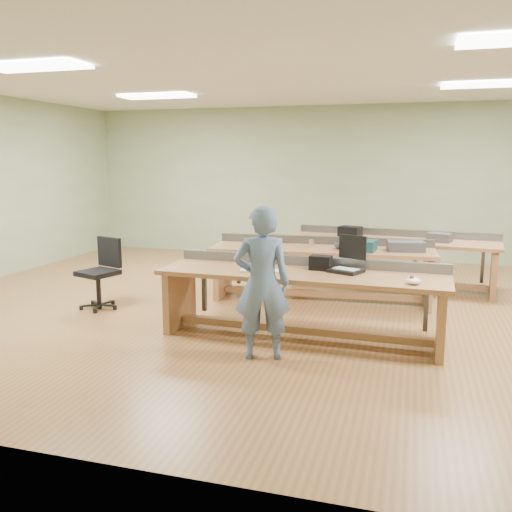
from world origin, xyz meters
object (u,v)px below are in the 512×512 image
at_px(workbench_mid, 322,261).
at_px(mug, 339,245).
at_px(workbench_back, 392,251).
at_px(laptop_base, 346,271).
at_px(person, 262,283).
at_px(task_chair, 101,283).
at_px(parts_bin_teal, 360,245).
at_px(parts_bin_grey, 406,246).
at_px(workbench_front, 302,288).
at_px(camera_bag, 321,263).
at_px(drinks_can, 311,244).

xyz_separation_m(workbench_mid, mug, (0.25, -0.07, 0.24)).
relative_size(workbench_back, laptop_base, 9.63).
bearing_deg(workbench_mid, workbench_back, 47.34).
distance_m(person, task_chair, 2.84).
bearing_deg(parts_bin_teal, workbench_mid, 166.09).
height_order(task_chair, parts_bin_grey, task_chair).
bearing_deg(workbench_front, camera_bag, 39.56).
relative_size(person, task_chair, 1.63).
relative_size(workbench_mid, mug, 24.51).
xyz_separation_m(mug, drinks_can, (-0.39, 0.01, 0.01)).
distance_m(laptop_base, mug, 1.57).
bearing_deg(laptop_base, parts_bin_teal, 113.54).
distance_m(parts_bin_grey, mug, 0.88).
distance_m(workbench_back, camera_bag, 2.76).
xyz_separation_m(parts_bin_teal, parts_bin_grey, (0.59, 0.17, -0.01)).
relative_size(person, mug, 12.05).
relative_size(parts_bin_teal, parts_bin_grey, 0.86).
relative_size(workbench_front, mug, 24.89).
bearing_deg(workbench_mid, parts_bin_teal, -17.60).
height_order(workbench_front, drinks_can, same).
height_order(camera_bag, drinks_can, camera_bag).
relative_size(workbench_front, parts_bin_teal, 7.68).
relative_size(person, parts_bin_teal, 3.72).
height_order(parts_bin_teal, drinks_can, parts_bin_teal).
height_order(person, camera_bag, person).
bearing_deg(task_chair, mug, 40.29).
height_order(parts_bin_teal, parts_bin_grey, parts_bin_teal).
bearing_deg(drinks_can, mug, -1.80).
distance_m(person, camera_bag, 0.97).
bearing_deg(camera_bag, parts_bin_grey, 66.34).
bearing_deg(workbench_back, parts_bin_grey, -72.52).
bearing_deg(workbench_back, workbench_front, -100.71).
height_order(workbench_back, mug, workbench_back).
height_order(person, mug, person).
xyz_separation_m(person, mug, (0.44, 2.35, 0.04)).
distance_m(workbench_front, person, 0.80).
xyz_separation_m(parts_bin_teal, mug, (-0.29, 0.06, -0.02)).
height_order(workbench_front, laptop_base, workbench_front).
bearing_deg(parts_bin_grey, mug, -173.23).
bearing_deg(drinks_can, workbench_front, -83.07).
bearing_deg(workbench_mid, camera_bag, -84.92).
distance_m(workbench_mid, drinks_can, 0.29).
xyz_separation_m(workbench_mid, task_chair, (-2.74, -1.23, -0.22)).
height_order(workbench_mid, task_chair, task_chair).
distance_m(person, laptop_base, 1.08).
relative_size(laptop_base, parts_bin_grey, 0.70).
relative_size(workbench_back, parts_bin_teal, 7.81).
relative_size(parts_bin_teal, drinks_can, 3.73).
xyz_separation_m(camera_bag, parts_bin_grey, (0.88, 1.58, -0.01)).
bearing_deg(mug, laptop_base, -79.71).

